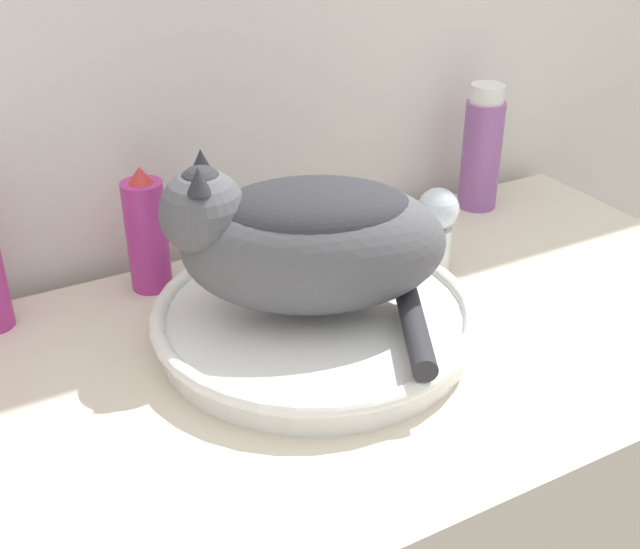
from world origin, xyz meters
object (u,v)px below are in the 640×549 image
Objects in this scene: mouthwash_bottle at (482,149)px; spray_bottle_trigger at (147,233)px; cat at (303,237)px; faucet at (431,224)px.

mouthwash_bottle is 0.57m from spray_bottle_trigger.
cat reaches higher than faucet.
spray_bottle_trigger is (-0.57, 0.00, -0.02)m from mouthwash_bottle.
faucet is 0.39m from spray_bottle_trigger.
mouthwash_bottle reaches higher than faucet.
faucet is 0.91× the size of spray_bottle_trigger.
spray_bottle_trigger is (-0.35, 0.16, 0.00)m from faucet.
faucet is 0.78× the size of mouthwash_bottle.
cat is at bearing -60.03° from spray_bottle_trigger.
cat is 0.49m from mouthwash_bottle.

